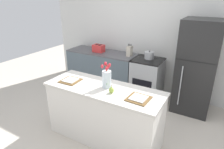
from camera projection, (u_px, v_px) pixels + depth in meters
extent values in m
plane|color=beige|center=(104.00, 137.00, 3.28)|extent=(10.00, 10.00, 0.00)
cube|color=silver|center=(152.00, 34.00, 4.36)|extent=(5.20, 0.08, 2.70)
cube|color=silver|center=(104.00, 115.00, 3.11)|extent=(1.76, 0.62, 0.87)
cube|color=beige|center=(104.00, 89.00, 2.94)|extent=(1.80, 0.66, 0.03)
cube|color=slate|center=(102.00, 70.00, 4.88)|extent=(1.68, 0.60, 0.87)
cube|color=#515156|center=(102.00, 52.00, 4.71)|extent=(1.68, 0.60, 0.03)
cube|color=#B2B5B7|center=(147.00, 80.00, 4.35)|extent=(0.60, 0.60, 0.88)
cube|color=black|center=(148.00, 60.00, 4.17)|extent=(0.60, 0.60, 0.02)
cube|color=black|center=(141.00, 86.00, 4.11)|extent=(0.42, 0.01, 0.29)
cube|color=black|center=(196.00, 68.00, 3.73)|extent=(0.68, 0.64, 1.78)
cube|color=black|center=(195.00, 62.00, 3.39)|extent=(0.67, 0.01, 0.01)
cylinder|color=#B2B5B7|center=(180.00, 86.00, 3.65)|extent=(0.02, 0.02, 0.77)
cylinder|color=silver|center=(107.00, 79.00, 2.90)|extent=(0.14, 0.14, 0.25)
cylinder|color=#3D8438|center=(108.00, 75.00, 2.86)|extent=(0.07, 0.02, 0.27)
ellipsoid|color=red|center=(110.00, 65.00, 2.78)|extent=(0.04, 0.04, 0.06)
cylinder|color=#3D8438|center=(107.00, 76.00, 2.89)|extent=(0.02, 0.03, 0.23)
ellipsoid|color=red|center=(108.00, 67.00, 2.85)|extent=(0.04, 0.04, 0.06)
cylinder|color=#3D8438|center=(106.00, 74.00, 2.89)|extent=(0.04, 0.03, 0.27)
ellipsoid|color=red|center=(105.00, 64.00, 2.85)|extent=(0.04, 0.04, 0.06)
cylinder|color=#3D8438|center=(105.00, 75.00, 2.87)|extent=(0.06, 0.06, 0.24)
ellipsoid|color=red|center=(102.00, 66.00, 2.81)|extent=(0.04, 0.04, 0.06)
cylinder|color=#3D8438|center=(107.00, 76.00, 2.85)|extent=(0.05, 0.08, 0.23)
ellipsoid|color=red|center=(107.00, 69.00, 2.76)|extent=(0.04, 0.04, 0.06)
ellipsoid|color=#9EBC47|center=(111.00, 90.00, 2.76)|extent=(0.07, 0.07, 0.08)
cone|color=#9EBC47|center=(111.00, 87.00, 2.75)|extent=(0.04, 0.04, 0.03)
cylinder|color=brown|center=(111.00, 86.00, 2.74)|extent=(0.01, 0.01, 0.02)
cube|color=brown|center=(71.00, 81.00, 3.15)|extent=(0.30, 0.30, 0.01)
cube|color=silver|center=(71.00, 80.00, 3.15)|extent=(0.22, 0.22, 0.01)
cube|color=brown|center=(139.00, 99.00, 2.62)|extent=(0.30, 0.30, 0.01)
cube|color=silver|center=(139.00, 98.00, 2.61)|extent=(0.22, 0.22, 0.01)
cube|color=red|center=(99.00, 48.00, 4.67)|extent=(0.26, 0.18, 0.17)
cube|color=black|center=(97.00, 45.00, 4.66)|extent=(0.05, 0.11, 0.01)
cube|color=black|center=(100.00, 45.00, 4.62)|extent=(0.05, 0.11, 0.01)
cube|color=black|center=(94.00, 47.00, 4.73)|extent=(0.02, 0.02, 0.02)
cylinder|color=#B2B5B7|center=(149.00, 56.00, 4.19)|extent=(0.20, 0.20, 0.13)
cylinder|color=#B2B5B7|center=(149.00, 52.00, 4.17)|extent=(0.21, 0.21, 0.01)
sphere|color=black|center=(150.00, 51.00, 4.16)|extent=(0.02, 0.02, 0.02)
cube|color=beige|center=(130.00, 51.00, 4.35)|extent=(0.10, 0.14, 0.22)
cylinder|color=black|center=(128.00, 45.00, 4.32)|extent=(0.01, 0.01, 0.05)
cylinder|color=black|center=(130.00, 45.00, 4.30)|extent=(0.01, 0.01, 0.05)
cylinder|color=black|center=(131.00, 45.00, 4.29)|extent=(0.01, 0.01, 0.05)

